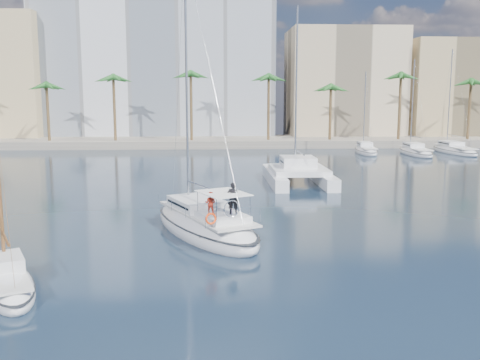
{
  "coord_description": "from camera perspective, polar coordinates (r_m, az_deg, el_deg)",
  "views": [
    {
      "loc": [
        -1.87,
        -28.35,
        8.22
      ],
      "look_at": [
        -0.38,
        1.5,
        3.49
      ],
      "focal_mm": 40.0,
      "sensor_mm": 36.0,
      "label": 1
    }
  ],
  "objects": [
    {
      "name": "ground",
      "position": [
        29.57,
        0.88,
        -7.14
      ],
      "size": [
        160.0,
        160.0,
        0.0
      ],
      "primitive_type": "plane",
      "color": "black",
      "rests_on": "ground"
    },
    {
      "name": "quay",
      "position": [
        89.69,
        -1.67,
        4.12
      ],
      "size": [
        120.0,
        14.0,
        1.2
      ],
      "primitive_type": "cube",
      "color": "gray",
      "rests_on": "ground"
    },
    {
      "name": "building_modern",
      "position": [
        102.02,
        -8.76,
        12.15
      ],
      "size": [
        42.0,
        16.0,
        28.0
      ],
      "primitive_type": "cube",
      "color": "silver",
      "rests_on": "ground"
    },
    {
      "name": "building_beige",
      "position": [
        101.22,
        10.94,
        9.85
      ],
      "size": [
        20.0,
        14.0,
        20.0
      ],
      "primitive_type": "cube",
      "color": "beige",
      "rests_on": "ground"
    },
    {
      "name": "building_tan_right",
      "position": [
        105.87,
        21.88,
        8.78
      ],
      "size": [
        18.0,
        12.0,
        18.0
      ],
      "primitive_type": "cube",
      "color": "tan",
      "rests_on": "ground"
    },
    {
      "name": "palm_left",
      "position": [
        91.22,
        -23.84,
        9.54
      ],
      "size": [
        3.6,
        3.6,
        12.3
      ],
      "color": "brown",
      "rests_on": "ground"
    },
    {
      "name": "palm_centre",
      "position": [
        85.39,
        -1.64,
        10.38
      ],
      "size": [
        3.6,
        3.6,
        12.3
      ],
      "color": "brown",
      "rests_on": "ground"
    },
    {
      "name": "palm_right",
      "position": [
        92.6,
        20.23,
        9.73
      ],
      "size": [
        3.6,
        3.6,
        12.3
      ],
      "color": "brown",
      "rests_on": "ground"
    },
    {
      "name": "main_sloop",
      "position": [
        32.32,
        -3.81,
        -4.77
      ],
      "size": [
        8.45,
        12.38,
        17.65
      ],
      "rotation": [
        0.0,
        0.0,
        0.44
      ],
      "color": "white",
      "rests_on": "ground"
    },
    {
      "name": "small_sloop",
      "position": [
        25.0,
        -23.45,
        -10.07
      ],
      "size": [
        4.54,
        6.54,
        9.07
      ],
      "rotation": [
        0.0,
        0.0,
        0.45
      ],
      "color": "white",
      "rests_on": "ground"
    },
    {
      "name": "catamaran",
      "position": [
        50.94,
        6.21,
        0.95
      ],
      "size": [
        5.71,
        11.32,
        16.55
      ],
      "rotation": [
        0.0,
        0.0,
        0.01
      ],
      "color": "white",
      "rests_on": "ground"
    },
    {
      "name": "seagull",
      "position": [
        29.12,
        -3.31,
        -6.06
      ],
      "size": [
        1.14,
        0.49,
        0.21
      ],
      "color": "silver",
      "rests_on": "ground"
    },
    {
      "name": "moored_yacht_a",
      "position": [
        78.89,
        13.26,
        2.78
      ],
      "size": [
        3.37,
        9.52,
        11.9
      ],
      "primitive_type": null,
      "rotation": [
        0.0,
        0.0,
        -0.07
      ],
      "color": "white",
      "rests_on": "ground"
    },
    {
      "name": "moored_yacht_b",
      "position": [
        79.07,
        18.2,
        2.58
      ],
      "size": [
        3.32,
        10.83,
        13.72
      ],
      "primitive_type": null,
      "rotation": [
        0.0,
        0.0,
        -0.02
      ],
      "color": "white",
      "rests_on": "ground"
    },
    {
      "name": "moored_yacht_c",
      "position": [
        83.43,
        21.88,
        2.7
      ],
      "size": [
        3.98,
        12.33,
        15.54
      ],
      "primitive_type": null,
      "rotation": [
        0.0,
        0.0,
        0.03
      ],
      "color": "white",
      "rests_on": "ground"
    }
  ]
}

